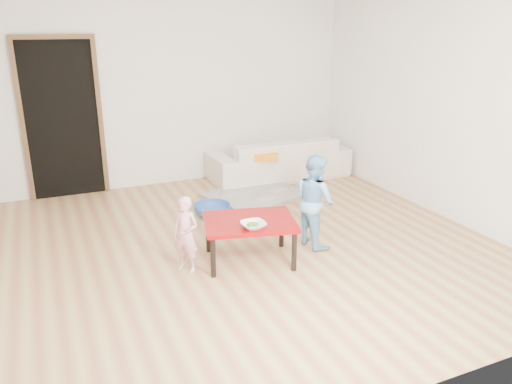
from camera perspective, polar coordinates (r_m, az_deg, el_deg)
floor at (r=5.36m, az=-0.87°, el=-5.96°), size 5.00×5.00×0.01m
back_wall at (r=7.30m, az=-8.74°, el=11.14°), size 5.00×0.02×2.60m
right_wall at (r=6.34m, az=20.63°, el=9.05°), size 0.02×5.00×2.60m
doorway at (r=7.08m, az=-21.26°, el=7.60°), size 1.02×0.08×2.11m
sofa at (r=7.55m, az=2.63°, el=3.90°), size 2.10×0.83×0.61m
cushion at (r=7.12m, az=0.60°, el=4.26°), size 0.52×0.48×0.11m
red_table at (r=4.92m, az=-0.74°, el=-5.56°), size 1.00×0.84×0.43m
bowl at (r=4.63m, az=-0.29°, el=-3.81°), size 0.23×0.23×0.06m
broccoli at (r=4.63m, az=-0.29°, el=-3.82°), size 0.12×0.12×0.06m
child_pink at (r=4.71m, az=-8.02°, el=-4.85°), size 0.31×0.32×0.74m
child_blue at (r=5.22m, az=6.71°, el=-0.99°), size 0.43×0.52×0.98m
basin at (r=6.12m, az=-5.02°, el=-2.07°), size 0.45×0.45×0.14m
blanket at (r=6.76m, az=-0.09°, el=-0.33°), size 1.44×1.31×0.06m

